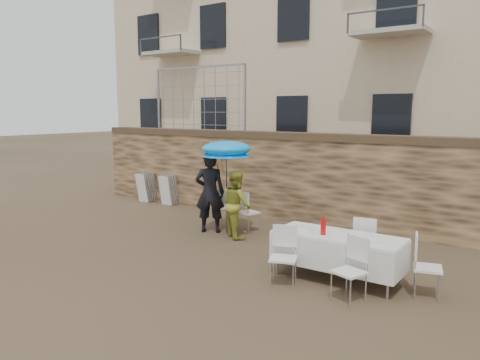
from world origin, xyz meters
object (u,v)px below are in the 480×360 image
Objects in this scene: couple_chair_left at (224,208)px; table_chair_side at (428,266)px; couple_chair_right at (249,211)px; soda_bottle at (323,227)px; banquet_table at (338,237)px; chair_stack_right at (172,189)px; table_chair_back at (367,243)px; man_suit at (210,192)px; woman_dress at (237,204)px; table_chair_front_left at (283,257)px; chair_stack_left at (151,186)px; table_chair_front_right at (349,270)px; umbrella at (226,151)px.

table_chair_side is at bearing 127.43° from couple_chair_left.
soda_bottle reaches higher than couple_chair_right.
chair_stack_right is at bearing 154.84° from banquet_table.
couple_chair_left and table_chair_back have the same top height.
man_suit reaches higher than chair_stack_right.
soda_bottle reaches higher than table_chair_back.
table_chair_side is 1.04× the size of chair_stack_right.
table_chair_back reaches higher than chair_stack_right.
couple_chair_right is (-0.05, 0.55, -0.26)m from woman_dress.
couple_chair_right is at bearing -51.75° from woman_dress.
table_chair_front_left is at bearing 172.73° from woman_dress.
couple_chair_right reaches higher than chair_stack_left.
man_suit reaches higher than couple_chair_left.
woman_dress is at bearing -14.02° from table_chair_back.
couple_chair_right is at bearing -23.40° from table_chair_back.
table_chair_front_left and table_chair_front_right have the same top height.
couple_chair_left is 3.96m from table_chair_front_left.
banquet_table is 0.86m from table_chair_back.
couple_chair_left is at bearing 118.62° from table_chair_front_left.
banquet_table is (3.26, -1.31, -1.15)m from umbrella.
table_chair_front_left is (2.31, -1.96, -0.26)m from woman_dress.
couple_chair_right is 1.00× the size of table_chair_front_left.
umbrella is at bearing -28.16° from chair_stack_right.
table_chair_back is at bearing 131.62° from couple_chair_left.
couple_chair_right is 1.00× the size of table_chair_side.
umbrella reaches higher than table_chair_front_left.
couple_chair_right is at bearing 145.31° from soda_bottle.
woman_dress is 3.04m from table_chair_front_left.
table_chair_back is at bearing -18.72° from chair_stack_right.
table_chair_front_right is (3.76, -2.06, -1.40)m from umbrella.
man_suit is at bearing 125.34° from table_chair_front_left.
woman_dress is 3.15m from banquet_table.
umbrella is at bearing 169.70° from table_chair_front_right.
chair_stack_left is at bearing -55.52° from man_suit.
umbrella is 7.67× the size of soda_bottle.
table_chair_back reaches higher than banquet_table.
couple_chair_left is at bearing -119.33° from man_suit.
woman_dress is at bearing 153.34° from soda_bottle.
table_chair_back is at bearing 44.63° from table_chair_side.
man_suit is at bearing 52.08° from couple_chair_right.
table_chair_back is at bearing 119.38° from table_chair_front_right.
table_chair_back is (3.11, -0.41, -0.26)m from woman_dress.
table_chair_front_left is 1.00× the size of table_chair_back.
umbrella reaches higher than table_chair_front_right.
soda_bottle is (3.46, -1.91, 0.43)m from couple_chair_left.
banquet_table is (3.66, -1.21, -0.20)m from man_suit.
table_chair_side reaches higher than banquet_table.
umbrella is 2.17× the size of chair_stack_left.
umbrella is 2.08× the size of couple_chair_right.
couple_chair_right is 3.38m from soda_bottle.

